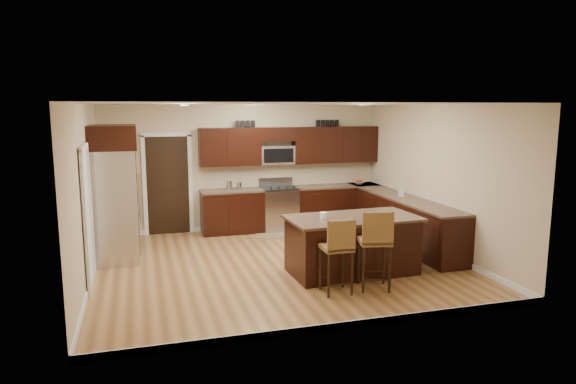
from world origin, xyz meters
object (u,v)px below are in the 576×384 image
object	(u,v)px
stool_left	(338,247)
range	(279,208)
stool_mid	(376,241)
island	(352,247)
refrigerator	(115,193)

from	to	relation	value
stool_left	range	bearing A→B (deg)	87.28
range	stool_left	xyz separation A→B (m)	(-0.24, -4.06, 0.21)
range	stool_left	size ratio (longest dim) A/B	1.01
stool_mid	stool_left	bearing A→B (deg)	-166.74
range	stool_mid	bearing A→B (deg)	-85.18
range	stool_mid	distance (m)	4.08
stool_mid	range	bearing A→B (deg)	108.39
stool_left	stool_mid	world-z (taller)	stool_mid
island	refrigerator	world-z (taller)	refrigerator
range	island	size ratio (longest dim) A/B	0.52
stool_mid	refrigerator	bearing A→B (deg)	157.97
range	island	world-z (taller)	range
refrigerator	stool_mid	bearing A→B (deg)	-35.60
island	stool_left	size ratio (longest dim) A/B	1.93
stool_left	island	bearing A→B (deg)	55.95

